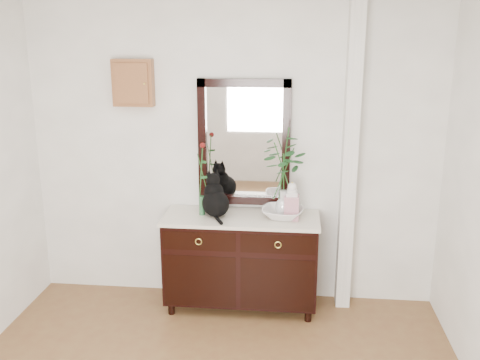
# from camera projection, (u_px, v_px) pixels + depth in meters

# --- Properties ---
(wall_back) EXTENTS (3.60, 0.04, 2.70)m
(wall_back) POSITION_uv_depth(u_px,v_px,m) (233.00, 153.00, 4.67)
(wall_back) COLOR white
(wall_back) RESTS_ON ground
(pilaster) EXTENTS (0.12, 0.20, 2.70)m
(pilaster) POSITION_uv_depth(u_px,v_px,m) (350.00, 157.00, 4.50)
(pilaster) COLOR white
(pilaster) RESTS_ON ground
(sideboard) EXTENTS (1.33, 0.52, 0.82)m
(sideboard) POSITION_uv_depth(u_px,v_px,m) (241.00, 257.00, 4.65)
(sideboard) COLOR black
(sideboard) RESTS_ON ground
(wall_mirror) EXTENTS (0.80, 0.06, 1.10)m
(wall_mirror) POSITION_uv_depth(u_px,v_px,m) (244.00, 143.00, 4.63)
(wall_mirror) COLOR black
(wall_mirror) RESTS_ON wall_back
(key_cabinet) EXTENTS (0.35, 0.10, 0.40)m
(key_cabinet) POSITION_uv_depth(u_px,v_px,m) (133.00, 83.00, 4.56)
(key_cabinet) COLOR brown
(key_cabinet) RESTS_ON wall_back
(cat) EXTENTS (0.37, 0.40, 0.37)m
(cat) POSITION_uv_depth(u_px,v_px,m) (215.00, 195.00, 4.53)
(cat) COLOR black
(cat) RESTS_ON sideboard
(lotus_bowl) EXTENTS (0.39, 0.39, 0.09)m
(lotus_bowl) POSITION_uv_depth(u_px,v_px,m) (283.00, 213.00, 4.51)
(lotus_bowl) COLOR silver
(lotus_bowl) RESTS_ON sideboard
(vase_branches) EXTENTS (0.44, 0.44, 0.77)m
(vase_branches) POSITION_uv_depth(u_px,v_px,m) (284.00, 172.00, 4.42)
(vase_branches) COLOR silver
(vase_branches) RESTS_ON lotus_bowl
(bud_vase_rose) EXTENTS (0.08, 0.08, 0.64)m
(bud_vase_rose) POSITION_uv_depth(u_px,v_px,m) (201.00, 179.00, 4.51)
(bud_vase_rose) COLOR #2A6238
(bud_vase_rose) RESTS_ON sideboard
(ginger_jar) EXTENTS (0.12, 0.12, 0.33)m
(ginger_jar) POSITION_uv_depth(u_px,v_px,m) (292.00, 200.00, 4.45)
(ginger_jar) COLOR white
(ginger_jar) RESTS_ON sideboard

